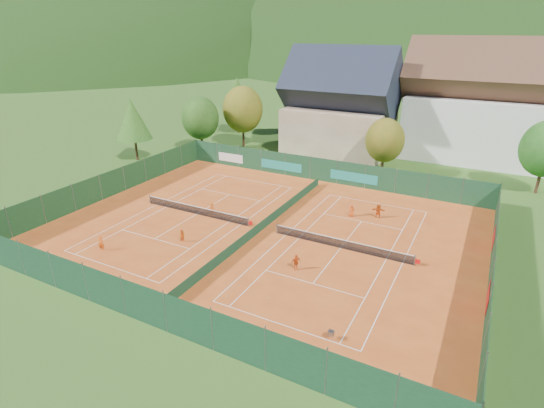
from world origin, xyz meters
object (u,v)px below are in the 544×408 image
Objects in this scene: hotel_block_a at (480,109)px; player_right_far_a at (352,211)px; player_left_far at (212,209)px; chalet at (340,110)px; player_right_near at (296,262)px; player_right_far_b at (378,211)px; player_left_mid at (182,236)px; player_left_near at (101,243)px; ball_hopper at (331,333)px.

player_right_far_a is (-9.35, -28.84, -6.75)m from hotel_block_a.
player_left_far is at bearing -122.56° from hotel_block_a.
chalet is at bearing -89.89° from player_right_far_a.
player_right_far_b is (3.22, 13.24, 0.08)m from player_right_near.
player_left_mid is at bearing -93.66° from chalet.
player_right_far_a is at bearing -166.79° from player_left_far.
player_left_mid is at bearing 14.72° from player_left_near.
player_left_near is (-22.05, 1.53, 0.16)m from ball_hopper.
player_left_near is 26.97m from player_right_far_b.
player_left_mid is 0.79× the size of player_right_far_b.
ball_hopper is at bearing -30.32° from player_left_near.
hotel_block_a is 15.50× the size of player_right_near.
player_left_far reaches higher than player_right_far_a.
ball_hopper is at bearing -95.40° from hotel_block_a.
player_right_near is at bearing -2.95° from player_left_mid.
player_left_near is 17.31m from player_right_near.
player_right_far_b reaches higher than player_left_near.
hotel_block_a is 16.95× the size of player_right_far_a.
player_right_far_b reaches higher than player_left_mid.
player_right_near is 13.63m from player_right_far_b.
ball_hopper is at bearing -25.56° from player_left_mid.
player_left_near is 1.03× the size of player_right_near.
ball_hopper is 0.63× the size of player_right_far_a.
player_right_far_b reaches higher than player_right_far_a.
player_left_mid is (5.29, 4.61, -0.10)m from player_left_near.
player_right_near is at bearing 65.67° from player_right_far_b.
player_right_far_a is 0.82× the size of player_right_far_b.
player_left_near is at bearing -119.87° from hotel_block_a.
player_left_far is at bearing 43.40° from player_left_near.
hotel_block_a is at bearing -114.34° from player_right_far_b.
player_right_far_a is at bearing 39.24° from player_right_near.
player_left_far reaches higher than player_left_mid.
player_left_mid is 0.88× the size of player_right_near.
player_right_near is (12.48, -5.91, 0.04)m from player_left_far.
ball_hopper is 17.85m from player_left_mid.
player_right_near is (16.54, 5.10, -0.02)m from player_left_near.
ball_hopper is (14.49, -41.78, -6.07)m from chalet.
player_right_far_a is (11.94, 12.80, 0.02)m from player_left_mid.
player_right_near is at bearing 129.72° from ball_hopper.
ball_hopper is 0.57× the size of player_right_near.
hotel_block_a is at bearing -135.28° from player_left_far.
player_right_near is (-5.51, 6.63, 0.14)m from ball_hopper.
hotel_block_a is 15.00× the size of player_left_near.
ball_hopper is 20.01m from player_right_far_b.
chalet is 25.75m from player_right_far_b.
chalet is 30.05m from player_left_far.
player_left_near is 1.09× the size of player_left_far.
hotel_block_a is 27.00× the size of ball_hopper.
ball_hopper is 0.56× the size of player_left_near.
player_left_far is 1.04× the size of player_right_far_a.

